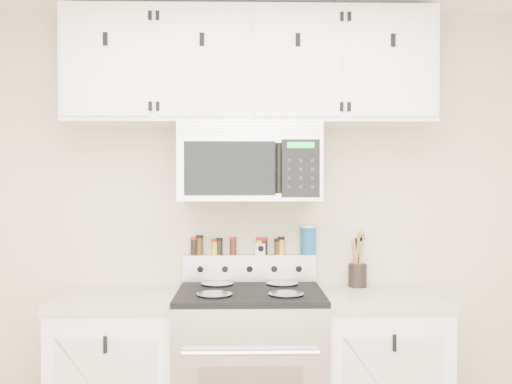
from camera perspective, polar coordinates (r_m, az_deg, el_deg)
back_wall at (r=3.33m, az=-0.66°, el=-3.64°), size 3.50×0.01×2.50m
range at (r=3.17m, az=-0.61°, el=-18.00°), size 0.76×0.65×1.10m
base_cabinet_left at (r=3.27m, az=-13.43°, el=-17.92°), size 0.64×0.62×0.92m
base_cabinet_right at (r=3.28m, az=12.16°, el=-17.84°), size 0.64×0.62×0.92m
microwave at (r=3.13m, az=-0.62°, el=3.02°), size 0.76×0.44×0.42m
upper_cabinets at (r=3.21m, az=-0.64°, el=12.32°), size 2.00×0.35×0.62m
utensil_crock at (r=3.34m, az=10.11°, el=-8.03°), size 0.10×0.10×0.31m
kitchen_timer at (r=3.30m, az=0.48°, el=-5.72°), size 0.06×0.06×0.07m
salt_canister at (r=3.32m, az=5.25°, el=-4.80°), size 0.09×0.09×0.17m
spice_jar_0 at (r=3.31m, az=-6.21°, el=-5.37°), size 0.04×0.04×0.10m
spice_jar_1 at (r=3.31m, az=-5.66°, el=-5.28°), size 0.04×0.04×0.11m
spice_jar_2 at (r=3.31m, az=-4.14°, el=-5.48°), size 0.04×0.04×0.09m
spice_jar_3 at (r=3.30m, az=-3.70°, el=-5.43°), size 0.04×0.04×0.10m
spice_jar_4 at (r=3.30m, az=-2.30°, el=-5.40°), size 0.04×0.04×0.10m
spice_jar_5 at (r=3.30m, az=0.36°, el=-5.42°), size 0.04×0.04×0.10m
spice_jar_6 at (r=3.30m, az=0.79°, el=-5.41°), size 0.05×0.05×0.10m
spice_jar_7 at (r=3.31m, az=2.18°, el=-5.47°), size 0.04×0.04×0.09m
spice_jar_8 at (r=3.31m, az=2.53°, el=-5.38°), size 0.04×0.04×0.10m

